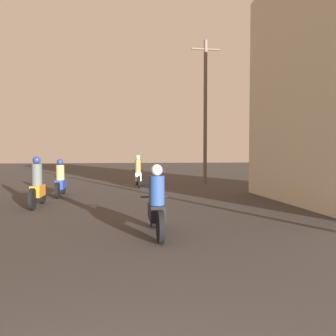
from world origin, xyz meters
name	(u,v)px	position (x,y,z in m)	size (l,w,h in m)	color
motorcycle_black	(156,206)	(1.03, 5.86, 0.60)	(0.60, 1.99, 1.49)	black
motorcycle_orange	(38,187)	(-2.34, 10.05, 0.64)	(0.60, 1.99, 1.62)	black
motorcycle_blue	(61,181)	(-2.08, 12.66, 0.60)	(0.60, 1.98, 1.49)	black
motorcycle_white	(138,174)	(1.21, 16.07, 0.66)	(0.60, 2.06, 1.64)	black
utility_pole_far	(205,110)	(5.03, 17.06, 4.17)	(1.60, 0.20, 8.00)	#6B5B4C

